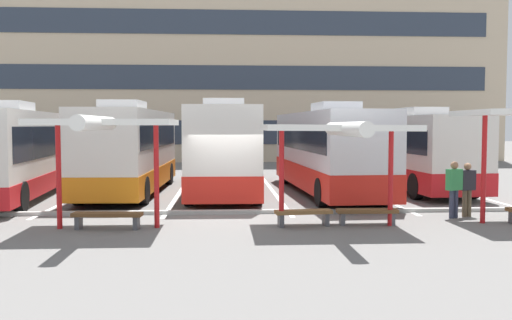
% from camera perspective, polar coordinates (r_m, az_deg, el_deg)
% --- Properties ---
extents(ground_plane, '(160.00, 160.00, 0.00)m').
position_cam_1_polar(ground_plane, '(17.95, -2.88, -5.41)').
color(ground_plane, slate).
extents(terminal_building, '(44.02, 12.58, 23.52)m').
position_cam_1_polar(terminal_building, '(49.56, -3.24, 12.34)').
color(terminal_building, '#C6B293').
rests_on(terminal_building, ground).
extents(coach_bus_0, '(3.41, 11.64, 3.66)m').
position_cam_1_polar(coach_bus_0, '(23.71, -22.99, 0.64)').
color(coach_bus_0, silver).
rests_on(coach_bus_0, ground).
extents(coach_bus_1, '(2.86, 10.26, 3.75)m').
position_cam_1_polar(coach_bus_1, '(23.63, -12.70, 0.89)').
color(coach_bus_1, silver).
rests_on(coach_bus_1, ground).
extents(coach_bus_2, '(2.81, 12.05, 3.83)m').
position_cam_1_polar(coach_bus_2, '(23.84, -3.24, 1.08)').
color(coach_bus_2, silver).
rests_on(coach_bus_2, ground).
extents(coach_bus_3, '(3.08, 11.30, 3.68)m').
position_cam_1_polar(coach_bus_3, '(23.29, 7.20, 0.79)').
color(coach_bus_3, silver).
rests_on(coach_bus_3, ground).
extents(coach_bus_4, '(3.07, 10.64, 3.53)m').
position_cam_1_polar(coach_bus_4, '(25.61, 15.18, 0.79)').
color(coach_bus_4, silver).
rests_on(coach_bus_4, ground).
extents(lane_stripe_1, '(0.16, 14.00, 0.01)m').
position_cam_1_polar(lane_stripe_1, '(24.58, -16.94, -3.13)').
color(lane_stripe_1, white).
rests_on(lane_stripe_1, ground).
extents(lane_stripe_2, '(0.16, 14.00, 0.01)m').
position_cam_1_polar(lane_stripe_2, '(23.97, -7.74, -3.17)').
color(lane_stripe_2, white).
rests_on(lane_stripe_2, ground).
extents(lane_stripe_3, '(0.16, 14.00, 0.01)m').
position_cam_1_polar(lane_stripe_3, '(24.00, 1.69, -3.14)').
color(lane_stripe_3, white).
rests_on(lane_stripe_3, ground).
extents(lane_stripe_4, '(0.16, 14.00, 0.01)m').
position_cam_1_polar(lane_stripe_4, '(24.66, 10.86, -3.02)').
color(lane_stripe_4, white).
rests_on(lane_stripe_4, ground).
extents(lane_stripe_5, '(0.16, 14.00, 0.01)m').
position_cam_1_polar(lane_stripe_5, '(25.91, 19.33, -2.84)').
color(lane_stripe_5, white).
rests_on(lane_stripe_5, ground).
extents(waiting_shelter_1, '(3.61, 4.59, 3.02)m').
position_cam_1_polar(waiting_shelter_1, '(15.32, -15.13, 3.44)').
color(waiting_shelter_1, red).
rests_on(waiting_shelter_1, ground).
extents(bench_1, '(1.90, 0.59, 0.45)m').
position_cam_1_polar(bench_1, '(15.63, -14.89, -5.59)').
color(bench_1, brown).
rests_on(bench_1, ground).
extents(waiting_shelter_2, '(4.04, 4.59, 2.88)m').
position_cam_1_polar(waiting_shelter_2, '(15.25, 8.43, 3.01)').
color(waiting_shelter_2, red).
rests_on(waiting_shelter_2, ground).
extents(bench_2, '(1.62, 0.60, 0.45)m').
position_cam_1_polar(bench_2, '(15.61, 4.85, -5.52)').
color(bench_2, brown).
rests_on(bench_2, ground).
extents(bench_3, '(1.71, 0.47, 0.45)m').
position_cam_1_polar(bench_3, '(16.03, 11.23, -5.33)').
color(bench_3, brown).
rests_on(bench_3, ground).
extents(platform_kerb, '(44.00, 0.24, 0.12)m').
position_cam_1_polar(platform_kerb, '(17.78, -2.87, -5.30)').
color(platform_kerb, '#ADADA8').
rests_on(platform_kerb, ground).
extents(waiting_passenger_0, '(0.54, 0.40, 1.71)m').
position_cam_1_polar(waiting_passenger_0, '(17.84, 19.51, -2.44)').
color(waiting_passenger_0, '#33384C').
rests_on(waiting_passenger_0, ground).
extents(waiting_passenger_2, '(0.52, 0.33, 1.65)m').
position_cam_1_polar(waiting_passenger_2, '(18.27, 20.70, -2.46)').
color(waiting_passenger_2, brown).
rests_on(waiting_passenger_2, ground).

